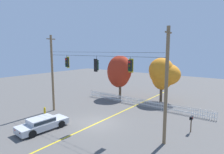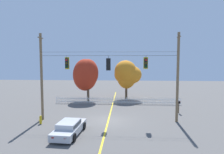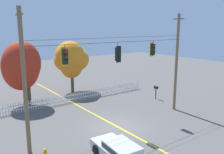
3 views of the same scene
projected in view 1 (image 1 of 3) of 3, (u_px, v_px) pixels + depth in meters
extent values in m
plane|color=#565451|center=(97.00, 123.00, 18.51)|extent=(80.00, 80.00, 0.00)
cube|color=gold|center=(97.00, 123.00, 18.51)|extent=(0.16, 36.00, 0.01)
cylinder|color=brown|center=(52.00, 74.00, 21.91)|extent=(0.25, 0.25, 8.74)
cylinder|color=brown|center=(166.00, 87.00, 13.89)|extent=(0.25, 0.25, 8.74)
cube|color=brown|center=(51.00, 39.00, 21.36)|extent=(0.10, 1.10, 0.10)
cube|color=brown|center=(168.00, 32.00, 13.34)|extent=(0.10, 1.10, 0.10)
cylinder|color=black|center=(96.00, 56.00, 17.60)|extent=(13.33, 0.02, 0.02)
cylinder|color=black|center=(94.00, 52.00, 17.35)|extent=(13.33, 0.02, 0.02)
cylinder|color=black|center=(67.00, 56.00, 20.08)|extent=(0.03, 0.03, 0.27)
cube|color=yellow|center=(68.00, 62.00, 20.27)|extent=(0.43, 0.02, 1.20)
cube|color=black|center=(67.00, 62.00, 20.16)|extent=(0.30, 0.24, 0.97)
cylinder|color=red|center=(66.00, 59.00, 20.01)|extent=(0.20, 0.03, 0.20)
cube|color=black|center=(65.00, 58.00, 19.96)|extent=(0.22, 0.12, 0.06)
cylinder|color=#463B09|center=(66.00, 62.00, 20.06)|extent=(0.20, 0.03, 0.20)
cube|color=black|center=(66.00, 61.00, 20.00)|extent=(0.22, 0.12, 0.06)
cylinder|color=#073513|center=(66.00, 65.00, 20.10)|extent=(0.20, 0.03, 0.20)
cube|color=black|center=(66.00, 64.00, 20.05)|extent=(0.22, 0.12, 0.06)
cylinder|color=black|center=(96.00, 58.00, 17.61)|extent=(0.03, 0.03, 0.38)
cube|color=black|center=(96.00, 65.00, 17.60)|extent=(0.43, 0.02, 1.20)
cube|color=black|center=(97.00, 65.00, 17.70)|extent=(0.30, 0.24, 0.97)
cylinder|color=red|center=(97.00, 62.00, 17.76)|extent=(0.20, 0.03, 0.20)
cube|color=black|center=(98.00, 60.00, 17.78)|extent=(0.22, 0.12, 0.06)
cylinder|color=#463B09|center=(98.00, 65.00, 17.81)|extent=(0.20, 0.03, 0.20)
cube|color=black|center=(98.00, 64.00, 17.83)|extent=(0.22, 0.12, 0.06)
cylinder|color=#073513|center=(98.00, 69.00, 17.86)|extent=(0.20, 0.03, 0.20)
cube|color=black|center=(98.00, 67.00, 17.87)|extent=(0.22, 0.12, 0.06)
cylinder|color=black|center=(130.00, 58.00, 15.43)|extent=(0.03, 0.03, 0.26)
cube|color=yellow|center=(131.00, 66.00, 15.62)|extent=(0.43, 0.02, 1.15)
cube|color=black|center=(130.00, 66.00, 15.52)|extent=(0.30, 0.24, 0.92)
cylinder|color=red|center=(129.00, 62.00, 15.37)|extent=(0.20, 0.03, 0.20)
cube|color=black|center=(129.00, 61.00, 15.31)|extent=(0.22, 0.12, 0.06)
cylinder|color=#463B09|center=(129.00, 66.00, 15.41)|extent=(0.20, 0.03, 0.20)
cube|color=black|center=(129.00, 64.00, 15.36)|extent=(0.22, 0.12, 0.06)
cylinder|color=#073513|center=(129.00, 70.00, 15.45)|extent=(0.20, 0.03, 0.20)
cube|color=black|center=(129.00, 68.00, 15.40)|extent=(0.22, 0.12, 0.06)
cube|color=white|center=(91.00, 93.00, 29.24)|extent=(0.06, 0.04, 0.97)
cube|color=white|center=(92.00, 93.00, 29.11)|extent=(0.06, 0.04, 0.97)
cube|color=white|center=(93.00, 94.00, 28.98)|extent=(0.06, 0.04, 0.97)
cube|color=white|center=(94.00, 94.00, 28.85)|extent=(0.06, 0.04, 0.97)
cube|color=white|center=(95.00, 94.00, 28.71)|extent=(0.06, 0.04, 0.97)
cube|color=white|center=(97.00, 94.00, 28.58)|extent=(0.06, 0.04, 0.97)
cube|color=white|center=(98.00, 94.00, 28.45)|extent=(0.06, 0.04, 0.97)
cube|color=white|center=(99.00, 95.00, 28.32)|extent=(0.06, 0.04, 0.97)
cube|color=white|center=(100.00, 95.00, 28.18)|extent=(0.06, 0.04, 0.97)
cube|color=white|center=(101.00, 95.00, 28.05)|extent=(0.06, 0.04, 0.97)
cube|color=white|center=(102.00, 95.00, 27.92)|extent=(0.06, 0.04, 0.97)
cube|color=white|center=(103.00, 95.00, 27.79)|extent=(0.06, 0.04, 0.97)
cube|color=white|center=(105.00, 96.00, 27.65)|extent=(0.06, 0.04, 0.97)
cube|color=white|center=(106.00, 96.00, 27.52)|extent=(0.06, 0.04, 0.97)
cube|color=white|center=(107.00, 96.00, 27.39)|extent=(0.06, 0.04, 0.97)
cube|color=white|center=(108.00, 96.00, 27.26)|extent=(0.06, 0.04, 0.97)
cube|color=white|center=(109.00, 97.00, 27.13)|extent=(0.06, 0.04, 0.97)
cube|color=white|center=(111.00, 97.00, 26.99)|extent=(0.06, 0.04, 0.97)
cube|color=white|center=(112.00, 97.00, 26.86)|extent=(0.06, 0.04, 0.97)
cube|color=white|center=(113.00, 97.00, 26.73)|extent=(0.06, 0.04, 0.97)
cube|color=white|center=(115.00, 97.00, 26.60)|extent=(0.06, 0.04, 0.97)
cube|color=white|center=(116.00, 98.00, 26.46)|extent=(0.06, 0.04, 0.97)
cube|color=white|center=(117.00, 98.00, 26.33)|extent=(0.06, 0.04, 0.97)
cube|color=white|center=(118.00, 98.00, 26.20)|extent=(0.06, 0.04, 0.97)
cube|color=white|center=(120.00, 98.00, 26.07)|extent=(0.06, 0.04, 0.97)
cube|color=white|center=(121.00, 99.00, 25.93)|extent=(0.06, 0.04, 0.97)
cube|color=white|center=(123.00, 99.00, 25.80)|extent=(0.06, 0.04, 0.97)
cube|color=white|center=(124.00, 99.00, 25.67)|extent=(0.06, 0.04, 0.97)
cube|color=white|center=(125.00, 99.00, 25.54)|extent=(0.06, 0.04, 0.97)
cube|color=white|center=(127.00, 100.00, 25.40)|extent=(0.06, 0.04, 0.97)
cube|color=white|center=(128.00, 100.00, 25.27)|extent=(0.06, 0.04, 0.97)
cube|color=white|center=(130.00, 100.00, 25.14)|extent=(0.06, 0.04, 0.97)
cube|color=white|center=(131.00, 100.00, 25.01)|extent=(0.06, 0.04, 0.97)
cube|color=white|center=(132.00, 101.00, 24.88)|extent=(0.06, 0.04, 0.97)
cube|color=white|center=(134.00, 101.00, 24.74)|extent=(0.06, 0.04, 0.97)
cube|color=white|center=(135.00, 101.00, 24.61)|extent=(0.06, 0.04, 0.97)
cube|color=white|center=(137.00, 102.00, 24.48)|extent=(0.06, 0.04, 0.97)
cube|color=white|center=(138.00, 102.00, 24.35)|extent=(0.06, 0.04, 0.97)
cube|color=white|center=(140.00, 102.00, 24.21)|extent=(0.06, 0.04, 0.97)
cube|color=white|center=(142.00, 102.00, 24.08)|extent=(0.06, 0.04, 0.97)
cube|color=white|center=(143.00, 103.00, 23.95)|extent=(0.06, 0.04, 0.97)
cube|color=white|center=(145.00, 103.00, 23.82)|extent=(0.06, 0.04, 0.97)
cube|color=white|center=(146.00, 103.00, 23.68)|extent=(0.06, 0.04, 0.97)
cube|color=white|center=(148.00, 104.00, 23.55)|extent=(0.06, 0.04, 0.97)
cube|color=white|center=(150.00, 104.00, 23.42)|extent=(0.06, 0.04, 0.97)
cube|color=white|center=(151.00, 104.00, 23.29)|extent=(0.06, 0.04, 0.97)
cube|color=white|center=(153.00, 104.00, 23.16)|extent=(0.06, 0.04, 0.97)
cube|color=white|center=(155.00, 105.00, 23.02)|extent=(0.06, 0.04, 0.97)
cube|color=white|center=(156.00, 105.00, 22.89)|extent=(0.06, 0.04, 0.97)
cube|color=white|center=(158.00, 105.00, 22.76)|extent=(0.06, 0.04, 0.97)
cube|color=white|center=(160.00, 106.00, 22.63)|extent=(0.06, 0.04, 0.97)
cube|color=white|center=(162.00, 106.00, 22.49)|extent=(0.06, 0.04, 0.97)
cube|color=white|center=(164.00, 106.00, 22.36)|extent=(0.06, 0.04, 0.97)
cube|color=white|center=(165.00, 107.00, 22.23)|extent=(0.06, 0.04, 0.97)
cube|color=white|center=(167.00, 107.00, 22.10)|extent=(0.06, 0.04, 0.97)
cube|color=white|center=(169.00, 107.00, 21.96)|extent=(0.06, 0.04, 0.97)
cube|color=white|center=(171.00, 108.00, 21.83)|extent=(0.06, 0.04, 0.97)
cube|color=white|center=(173.00, 108.00, 21.70)|extent=(0.06, 0.04, 0.97)
cube|color=white|center=(175.00, 109.00, 21.57)|extent=(0.06, 0.04, 0.97)
cube|color=white|center=(177.00, 109.00, 21.43)|extent=(0.06, 0.04, 0.97)
cube|color=white|center=(179.00, 109.00, 21.30)|extent=(0.06, 0.04, 0.97)
cube|color=white|center=(181.00, 110.00, 21.17)|extent=(0.06, 0.04, 0.97)
cube|color=white|center=(183.00, 110.00, 21.04)|extent=(0.06, 0.04, 0.97)
cube|color=white|center=(185.00, 110.00, 20.91)|extent=(0.06, 0.04, 0.97)
cube|color=white|center=(187.00, 111.00, 20.77)|extent=(0.06, 0.04, 0.97)
cube|color=white|center=(189.00, 111.00, 20.64)|extent=(0.06, 0.04, 0.97)
cube|color=white|center=(191.00, 112.00, 20.51)|extent=(0.06, 0.04, 0.97)
cube|color=white|center=(194.00, 112.00, 20.38)|extent=(0.06, 0.04, 0.97)
cube|color=white|center=(196.00, 112.00, 20.24)|extent=(0.06, 0.04, 0.97)
cube|color=white|center=(198.00, 113.00, 20.11)|extent=(0.06, 0.04, 0.97)
cube|color=white|center=(200.00, 113.00, 19.98)|extent=(0.06, 0.04, 0.97)
cube|color=white|center=(203.00, 114.00, 19.85)|extent=(0.06, 0.04, 0.97)
cube|color=white|center=(205.00, 114.00, 19.71)|extent=(0.06, 0.04, 0.97)
cube|color=white|center=(207.00, 114.00, 19.58)|extent=(0.06, 0.04, 0.97)
cube|color=white|center=(210.00, 115.00, 19.45)|extent=(0.06, 0.04, 0.97)
cube|color=white|center=(212.00, 115.00, 19.32)|extent=(0.06, 0.04, 0.97)
cube|color=white|center=(215.00, 116.00, 19.18)|extent=(0.06, 0.04, 0.97)
cube|color=white|center=(217.00, 116.00, 19.05)|extent=(0.06, 0.04, 0.97)
cube|color=white|center=(141.00, 104.00, 24.20)|extent=(17.18, 0.03, 0.08)
cube|color=white|center=(141.00, 101.00, 24.14)|extent=(17.18, 0.03, 0.08)
cylinder|color=brown|center=(120.00, 90.00, 28.00)|extent=(0.35, 0.35, 2.48)
ellipsoid|color=#B22D19|center=(119.00, 72.00, 28.20)|extent=(3.61, 3.09, 4.71)
ellipsoid|color=#B22D19|center=(122.00, 70.00, 27.95)|extent=(3.04, 2.84, 4.13)
cylinder|color=brown|center=(161.00, 93.00, 26.01)|extent=(0.36, 0.36, 2.52)
ellipsoid|color=orange|center=(162.00, 76.00, 25.75)|extent=(2.89, 2.41, 3.67)
ellipsoid|color=orange|center=(165.00, 74.00, 25.87)|extent=(4.22, 3.53, 3.09)
ellipsoid|color=orange|center=(161.00, 70.00, 25.73)|extent=(3.36, 3.11, 3.30)
cube|color=#B7BABF|center=(43.00, 125.00, 16.95)|extent=(2.00, 4.55, 0.55)
cube|color=#B7BABF|center=(41.00, 120.00, 16.77)|extent=(1.62, 2.23, 0.42)
cube|color=#232D38|center=(41.00, 120.00, 16.77)|extent=(1.65, 2.15, 0.27)
cylinder|color=black|center=(52.00, 120.00, 18.53)|extent=(0.23, 0.65, 0.64)
cylinder|color=black|center=(62.00, 124.00, 17.45)|extent=(0.23, 0.65, 0.64)
cylinder|color=black|center=(23.00, 128.00, 16.48)|extent=(0.23, 0.65, 0.64)
cylinder|color=black|center=(32.00, 134.00, 15.40)|extent=(0.23, 0.65, 0.64)
cube|color=white|center=(61.00, 116.00, 18.87)|extent=(0.20, 0.05, 0.10)
cube|color=white|center=(67.00, 118.00, 18.27)|extent=(0.20, 0.05, 0.10)
cube|color=red|center=(15.00, 130.00, 15.59)|extent=(0.20, 0.05, 0.10)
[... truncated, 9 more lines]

